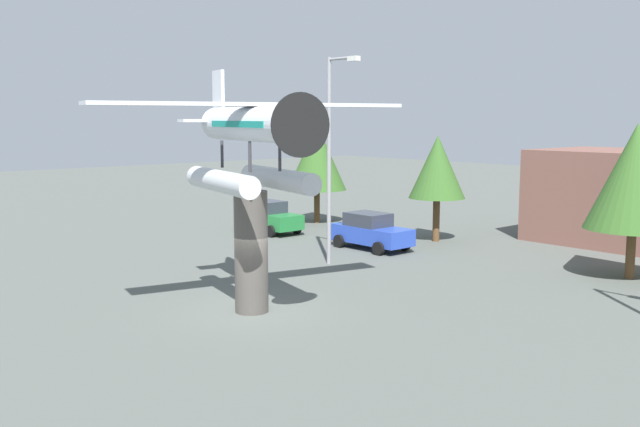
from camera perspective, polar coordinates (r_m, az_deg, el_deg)
name	(u,v)px	position (r m, az deg, el deg)	size (l,w,h in m)	color
ground_plane	(252,311)	(23.97, -5.44, -7.77)	(140.00, 140.00, 0.00)	#515651
display_pedestal	(251,252)	(23.52, -5.51, -3.06)	(1.10, 1.10, 4.01)	#4C4742
floatplane_monument	(251,139)	(23.00, -5.50, 5.92)	(7.16, 10.38, 4.00)	silver
car_near_green	(268,217)	(39.96, -4.15, -0.26)	(4.20, 2.02, 1.76)	#237A38
car_mid_blue	(371,231)	(34.92, 4.06, -1.40)	(4.20, 2.02, 1.76)	#2847B7
streetlight_primary	(332,147)	(30.73, 0.95, 5.29)	(1.84, 0.28, 8.90)	gray
tree_west	(317,157)	(43.27, -0.25, 4.51)	(3.58, 3.58, 6.00)	brown
tree_east	(437,167)	(37.18, 9.33, 3.65)	(2.90, 2.90, 5.48)	brown
tree_center_back	(635,177)	(30.57, 23.80, 2.68)	(3.75, 3.75, 6.16)	brown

